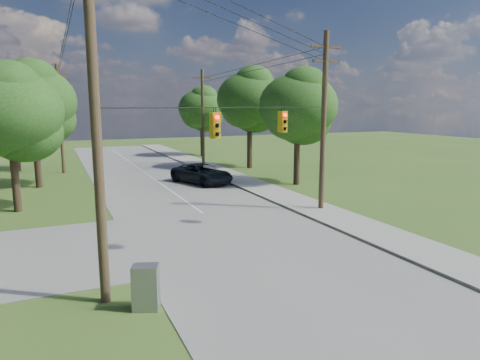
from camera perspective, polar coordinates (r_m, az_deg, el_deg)
name	(u,v)px	position (r m, az deg, el deg)	size (l,w,h in m)	color
ground	(240,283)	(15.79, 0.03, -13.51)	(140.00, 140.00, 0.00)	#36581D
main_road	(236,237)	(20.84, -0.49, -7.59)	(10.00, 100.00, 0.03)	gray
sidewalk_east	(349,221)	(24.16, 14.34, -5.33)	(2.60, 100.00, 0.12)	gray
pole_sw	(95,107)	(13.72, -18.79, 9.19)	(2.00, 0.32, 12.00)	brown
pole_ne	(324,120)	(25.89, 11.09, 7.92)	(2.00, 0.32, 10.50)	brown
pole_north_e	(203,117)	(45.72, -4.99, 8.41)	(2.00, 0.32, 10.00)	brown
pole_north_w	(60,118)	(43.29, -22.84, 7.60)	(2.00, 0.32, 10.00)	brown
power_lines	(184,55)	(26.03, -7.51, 16.16)	(13.93, 29.62, 4.93)	black
traffic_signals	(252,123)	(19.60, 1.66, 7.61)	(4.91, 3.27, 1.05)	#D29F0C
tree_w_near	(9,112)	(28.35, -28.41, 8.01)	(6.00, 6.00, 8.40)	#3E2C1F
tree_w_mid	(32,102)	(36.28, -25.95, 9.39)	(6.40, 6.40, 9.22)	#3E2C1F
tree_w_far	(13,106)	(46.37, -28.01, 8.72)	(6.00, 6.00, 8.73)	#3E2C1F
tree_e_near	(298,106)	(34.28, 7.73, 9.76)	(6.20, 6.20, 8.81)	#3E2C1F
tree_e_mid	(250,99)	(43.35, 1.31, 10.72)	(6.60, 6.60, 9.64)	#3E2C1F
tree_e_far	(202,109)	(54.12, -5.13, 9.47)	(5.80, 5.80, 8.32)	#3E2C1F
car_main_north	(202,174)	(34.93, -5.09, 0.86)	(2.61, 5.66, 1.57)	black
control_cabinet	(146,287)	(13.96, -12.45, -13.81)	(0.79, 0.57, 1.43)	gray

